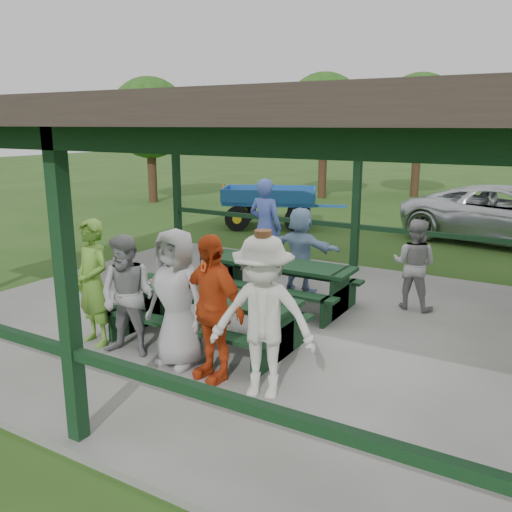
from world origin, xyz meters
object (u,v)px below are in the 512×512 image
Objects in this scene: contestant_grey_left at (128,296)px; pickup_truck at (511,216)px; contestant_green at (93,283)px; contestant_grey_mid at (176,298)px; contestant_white_fedora at (263,317)px; picnic_table_far at (277,277)px; picnic_table_near at (206,310)px; spectator_lblue at (301,250)px; contestant_red at (211,308)px; spectator_grey at (414,264)px; farm_trailer at (270,206)px; spectator_blue at (265,227)px.

pickup_truck is (3.51, 10.66, -0.15)m from contestant_grey_left.
contestant_green is 1.43m from contestant_grey_mid.
contestant_white_fedora is (2.77, -0.11, 0.05)m from contestant_green.
pickup_truck reaches higher than picnic_table_far.
picnic_table_near is 1.72× the size of spectator_lblue.
spectator_lblue reaches higher than pickup_truck.
contestant_green reaches higher than contestant_grey_left.
contestant_white_fedora is (1.34, -0.16, 0.05)m from contestant_grey_mid.
contestant_green is at bearing 161.77° from contestant_white_fedora.
contestant_red is (0.59, -0.08, 0.00)m from contestant_grey_mid.
contestant_green is 1.17× the size of spectator_grey.
farm_trailer is (-3.19, 9.52, -0.26)m from contestant_grey_left.
spectator_blue reaches higher than contestant_white_fedora.
contestant_red reaches higher than pickup_truck.
pickup_truck is (2.77, 10.57, -0.23)m from contestant_grey_mid.
spectator_lblue is (-1.40, 3.81, -0.15)m from contestant_white_fedora.
contestant_grey_mid is 10.93m from pickup_truck.
pickup_truck is (3.93, 6.27, -0.33)m from spectator_blue.
spectator_blue is 0.53× the size of farm_trailer.
contestant_green reaches higher than picnic_table_far.
farm_trailer is at bearing 113.80° from picnic_table_near.
contestant_grey_left is at bearing 7.41° from contestant_green.
picnic_table_far is 1.96m from spectator_blue.
contestant_grey_left is 0.44× the size of farm_trailer.
contestant_grey_left is 4.41m from spectator_blue.
spectator_lblue is at bearing 89.22° from picnic_table_far.
contestant_green is (-1.37, -2.81, 0.41)m from picnic_table_far.
contestant_grey_mid is 4.46m from spectator_blue.
spectator_blue is at bearing 84.27° from contestant_grey_left.
picnic_table_far is 7.70m from farm_trailer.
picnic_table_far is at bearing 95.22° from contestant_grey_mid.
spectator_grey is at bearing -171.45° from spectator_lblue.
contestant_grey_mid is at bearing -173.96° from contestant_red.
pickup_truck is (4.20, 10.61, -0.22)m from contestant_green.
contestant_red is 10.54m from farm_trailer.
contestant_green is 0.99× the size of contestant_red.
pickup_truck is at bearing -119.97° from spectator_blue.
picnic_table_far is 1.50× the size of contestant_green.
contestant_grey_left is at bearing -103.35° from picnic_table_far.
contestant_red is 0.75m from contestant_white_fedora.
contestant_grey_left reaches higher than picnic_table_near.
spectator_blue is (-0.42, 4.39, 0.17)m from contestant_grey_left.
farm_trailer is at bearing 129.30° from contestant_red.
contestant_red is 0.90× the size of spectator_blue.
contestant_grey_mid reaches higher than pickup_truck.
contestant_white_fedora is at bearing -177.80° from pickup_truck.
spectator_blue reaches higher than picnic_table_far.
picnic_table_far is 1.49× the size of contestant_red.
picnic_table_far is 1.63× the size of contestant_grey_left.
spectator_blue reaches higher than contestant_grey_mid.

